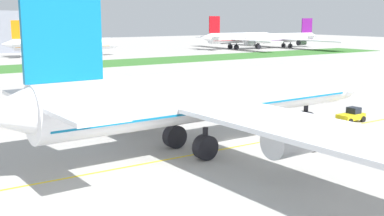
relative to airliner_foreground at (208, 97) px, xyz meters
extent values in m
plane|color=#ADAAA5|center=(5.61, 1.03, -6.26)|extent=(600.00, 600.00, 0.00)
cube|color=yellow|center=(5.61, -0.81, -6.26)|extent=(280.00, 0.36, 0.01)
cube|color=#38722D|center=(5.61, 106.78, -6.21)|extent=(320.00, 24.00, 0.10)
cylinder|color=white|center=(0.70, 0.02, 0.17)|extent=(42.07, 6.89, 5.72)
cube|color=#0C6B9E|center=(0.70, 0.02, -0.83)|extent=(40.38, 6.39, 0.69)
sphere|color=white|center=(23.23, 0.65, 0.17)|extent=(5.44, 5.44, 5.44)
cone|color=white|center=(-22.83, -0.64, 0.60)|extent=(6.43, 5.04, 4.86)
cube|color=#0C6B9E|center=(-16.90, -0.47, 7.61)|extent=(7.56, 0.78, 9.16)
cube|color=white|center=(-17.90, 5.22, 1.03)|extent=(4.87, 9.28, 0.40)
cube|color=white|center=(-17.58, -6.22, 1.03)|extent=(4.87, 9.28, 0.40)
cube|color=white|center=(-2.00, 21.68, -0.54)|extent=(10.27, 37.97, 0.46)
cube|color=white|center=(-0.79, -21.76, -0.54)|extent=(10.27, 37.97, 0.46)
cylinder|color=#B7BABF|center=(-0.51, 13.23, -2.27)|extent=(5.52, 3.30, 3.15)
cylinder|color=black|center=(2.21, 13.30, -2.27)|extent=(0.56, 3.32, 3.31)
cylinder|color=#B7BABF|center=(0.23, -13.24, -2.27)|extent=(5.52, 3.30, 3.15)
cylinder|color=black|center=(2.95, -13.16, -2.27)|extent=(0.56, 3.32, 3.31)
cylinder|color=black|center=(16.62, 0.46, -3.80)|extent=(0.60, 0.60, 2.22)
cylinder|color=black|center=(16.62, 0.46, -4.90)|extent=(2.75, 1.30, 2.72)
cylinder|color=black|center=(-2.74, 2.93, -3.80)|extent=(0.60, 0.60, 2.22)
cylinder|color=black|center=(-2.74, 2.93, -4.90)|extent=(2.75, 1.30, 2.72)
cylinder|color=black|center=(-2.57, -3.08, -3.80)|extent=(0.60, 0.60, 2.22)
cylinder|color=black|center=(-2.57, -3.08, -4.90)|extent=(2.75, 1.30, 2.72)
cube|color=black|center=(22.37, 0.62, 0.89)|extent=(2.12, 4.35, 1.03)
sphere|color=black|center=(-15.30, 2.38, 0.69)|extent=(0.40, 0.40, 0.40)
sphere|color=black|center=(-10.75, 2.50, 0.69)|extent=(0.40, 0.40, 0.40)
sphere|color=black|center=(-6.20, 2.63, 0.69)|extent=(0.40, 0.40, 0.40)
sphere|color=black|center=(-1.65, 2.76, 0.69)|extent=(0.40, 0.40, 0.40)
sphere|color=black|center=(2.90, 2.89, 0.69)|extent=(0.40, 0.40, 0.40)
sphere|color=black|center=(7.45, 3.01, 0.69)|extent=(0.40, 0.40, 0.40)
sphere|color=black|center=(12.00, 3.14, 0.69)|extent=(0.40, 0.40, 0.40)
sphere|color=black|center=(16.55, 3.27, 0.69)|extent=(0.40, 0.40, 0.40)
cube|color=yellow|center=(26.42, 0.74, -5.41)|extent=(4.30, 2.29, 0.80)
cube|color=black|center=(27.06, 0.75, -4.57)|extent=(1.57, 1.70, 0.90)
cylinder|color=black|center=(23.40, 0.65, -5.66)|extent=(1.80, 0.17, 0.12)
cylinder|color=black|center=(24.97, -0.39, -5.81)|extent=(0.91, 0.37, 0.90)
cylinder|color=black|center=(24.91, 1.78, -5.81)|extent=(0.91, 0.37, 0.90)
cylinder|color=black|center=(27.94, -0.31, -5.81)|extent=(0.91, 0.37, 0.90)
cylinder|color=black|center=(27.88, 1.87, -5.81)|extent=(0.91, 0.37, 0.90)
cylinder|color=black|center=(17.80, -0.63, -5.82)|extent=(0.13, 0.13, 0.88)
cylinder|color=#BFE519|center=(17.65, -0.60, -5.10)|extent=(0.10, 0.10, 0.56)
cylinder|color=black|center=(18.00, -0.67, -5.82)|extent=(0.13, 0.13, 0.88)
cylinder|color=#BFE519|center=(18.15, -0.70, -5.10)|extent=(0.10, 0.10, 0.56)
cube|color=#BFE519|center=(17.90, -0.65, -5.07)|extent=(0.51, 0.35, 0.62)
sphere|color=tan|center=(17.90, -0.65, -4.63)|extent=(0.24, 0.24, 0.24)
cube|color=yellow|center=(-5.57, 31.96, -4.60)|extent=(4.55, 2.24, 2.43)
cube|color=yellow|center=(-2.72, 32.07, -4.98)|extent=(1.82, 2.04, 1.66)
cube|color=#263347|center=(-1.91, 32.11, -4.65)|extent=(0.15, 1.73, 0.73)
cylinder|color=black|center=(-2.76, 33.10, -5.81)|extent=(0.91, 0.34, 0.90)
cylinder|color=black|center=(-2.68, 31.05, -5.81)|extent=(0.91, 0.34, 0.90)
cylinder|color=black|center=(-6.73, 32.94, -5.81)|extent=(0.91, 0.34, 0.90)
cylinder|color=black|center=(-6.64, 30.88, -5.81)|extent=(0.91, 0.34, 0.90)
cylinder|color=white|center=(33.33, 143.56, -1.35)|extent=(36.85, 13.68, 4.37)
cube|color=orange|center=(33.33, 143.56, -2.12)|extent=(35.34, 12.96, 0.52)
sphere|color=white|center=(52.36, 138.53, -1.35)|extent=(4.15, 4.15, 4.15)
cone|color=white|center=(13.56, 148.79, -1.02)|extent=(5.59, 4.82, 3.71)
cube|color=orange|center=(18.32, 147.53, 4.33)|extent=(6.54, 2.12, 6.99)
cube|color=white|center=(18.72, 151.94, -0.70)|extent=(5.72, 7.79, 0.31)
cube|color=white|center=(16.49, 143.50, -0.70)|extent=(5.72, 7.79, 0.31)
cube|color=white|center=(36.36, 162.23, -1.90)|extent=(16.37, 34.24, 0.35)
cube|color=white|center=(26.73, 125.84, -1.90)|extent=(16.37, 34.24, 0.35)
cylinder|color=#B7BABF|center=(35.51, 154.71, -3.22)|extent=(4.62, 3.38, 2.40)
cylinder|color=black|center=(37.52, 154.17, -3.22)|extent=(0.99, 2.53, 2.52)
cylinder|color=#B7BABF|center=(29.72, 132.79, -3.22)|extent=(4.62, 3.38, 2.40)
cylinder|color=black|center=(31.72, 132.26, -3.22)|extent=(0.99, 2.53, 2.52)
cylinder|color=black|center=(46.91, 139.97, -4.38)|extent=(0.46, 0.46, 1.69)
cylinder|color=black|center=(46.91, 139.97, -5.23)|extent=(2.24, 1.43, 2.07)
cylinder|color=black|center=(31.06, 146.53, -4.38)|extent=(0.46, 0.46, 1.69)
cylinder|color=black|center=(31.06, 146.53, -5.23)|extent=(2.24, 1.43, 2.07)
cylinder|color=black|center=(29.89, 142.10, -4.38)|extent=(0.46, 0.46, 1.69)
cylinder|color=black|center=(29.89, 142.10, -5.23)|extent=(2.24, 1.43, 2.07)
cylinder|color=white|center=(118.37, 140.33, -0.79)|extent=(32.07, 6.85, 4.87)
cube|color=#B20C14|center=(118.37, 140.33, -1.64)|extent=(30.77, 6.38, 0.58)
sphere|color=white|center=(135.59, 139.25, -0.79)|extent=(4.62, 4.62, 4.62)
cone|color=white|center=(100.30, 141.46, -0.42)|extent=(5.60, 4.46, 4.14)
cube|color=#B20C14|center=(105.03, 141.17, 5.54)|extent=(5.75, 0.84, 7.79)
cube|color=white|center=(104.70, 146.06, -0.06)|extent=(3.98, 7.99, 0.34)
cube|color=white|center=(104.09, 136.35, -0.06)|extent=(3.98, 7.99, 0.34)
cube|color=white|center=(117.83, 157.15, -1.40)|extent=(8.78, 29.02, 0.39)
cube|color=white|center=(115.73, 123.71, -1.40)|extent=(8.78, 29.02, 0.39)
cylinder|color=#B7BABF|center=(118.38, 150.66, -2.87)|extent=(4.78, 2.96, 2.68)
cylinder|color=black|center=(120.69, 150.51, -2.87)|extent=(0.58, 2.83, 2.81)
cylinder|color=#B7BABF|center=(117.09, 130.08, -2.87)|extent=(4.78, 2.96, 2.68)
cylinder|color=black|center=(119.40, 129.93, -2.87)|extent=(0.58, 2.83, 2.81)
cylinder|color=black|center=(130.44, 139.57, -4.16)|extent=(0.51, 0.51, 1.89)
cylinder|color=black|center=(130.44, 139.57, -5.11)|extent=(2.37, 1.18, 2.31)
cylinder|color=black|center=(115.99, 143.04, -4.16)|extent=(0.51, 0.51, 1.89)
cylinder|color=black|center=(115.99, 143.04, -5.11)|extent=(2.37, 1.18, 2.31)
cylinder|color=black|center=(115.67, 137.94, -4.16)|extent=(0.51, 0.51, 1.89)
cylinder|color=black|center=(115.67, 137.94, -5.11)|extent=(2.37, 1.18, 2.31)
cylinder|color=white|center=(142.48, 134.76, -1.14)|extent=(40.57, 4.64, 4.55)
cube|color=#661472|center=(142.48, 134.76, -1.94)|extent=(38.95, 4.28, 0.55)
sphere|color=white|center=(120.95, 134.81, -1.14)|extent=(4.32, 4.32, 4.32)
cone|color=white|center=(164.81, 134.71, -0.80)|extent=(5.01, 3.88, 3.87)
cube|color=#661472|center=(159.52, 134.72, 4.77)|extent=(7.30, 0.47, 7.28)
cube|color=white|center=(160.32, 130.17, -0.46)|extent=(4.48, 7.29, 0.32)
cube|color=white|center=(160.34, 139.27, -0.46)|extent=(4.48, 7.29, 0.32)
cube|color=white|center=(144.46, 114.23, -1.71)|extent=(9.01, 36.52, 0.36)
cube|color=white|center=(144.56, 155.28, -1.71)|extent=(9.01, 36.52, 0.36)
cylinder|color=#B7BABF|center=(143.27, 122.44, -3.09)|extent=(4.33, 2.51, 2.50)
cylinder|color=black|center=(141.11, 122.45, -3.09)|extent=(0.38, 2.63, 2.63)
cylinder|color=#B7BABF|center=(143.32, 147.07, -3.09)|extent=(4.33, 2.51, 2.50)
cylinder|color=black|center=(141.16, 147.07, -3.09)|extent=(0.38, 2.63, 2.63)
cylinder|color=black|center=(127.07, 134.79, -4.30)|extent=(0.48, 0.48, 1.76)
cylinder|color=black|center=(127.07, 134.79, -5.18)|extent=(2.16, 0.98, 2.16)
cylinder|color=black|center=(145.72, 132.36, -4.30)|extent=(0.48, 0.48, 1.76)
cylinder|color=black|center=(145.72, 132.36, -5.18)|extent=(2.16, 0.98, 2.16)
cylinder|color=black|center=(145.73, 137.14, -4.30)|extent=(0.48, 0.48, 1.76)
cylinder|color=black|center=(145.73, 137.14, -5.18)|extent=(2.16, 0.98, 2.16)
camera|label=1|loc=(-32.40, -44.98, 8.97)|focal=45.91mm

